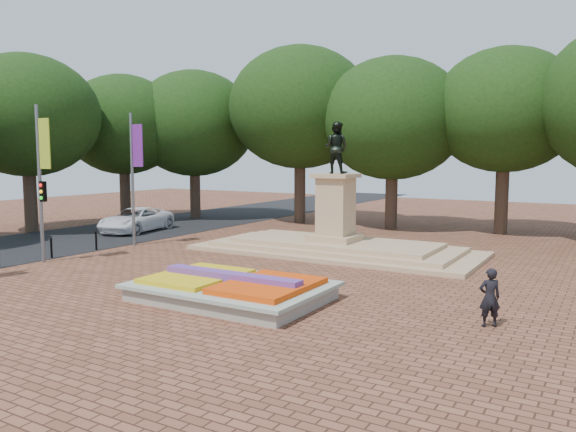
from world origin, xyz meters
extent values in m
plane|color=brown|center=(0.00, 0.00, 0.00)|extent=(90.00, 90.00, 0.00)
cube|color=black|center=(-15.00, 5.00, 0.01)|extent=(9.00, 90.00, 0.02)
cube|color=gray|center=(1.00, -2.00, 0.23)|extent=(6.00, 4.00, 0.45)
cube|color=#A1AC9C|center=(1.00, -2.00, 0.50)|extent=(6.30, 4.30, 0.12)
cube|color=#E8490C|center=(2.45, -2.00, 0.63)|extent=(2.60, 3.40, 0.22)
cube|color=yellow|center=(-0.45, -2.00, 0.62)|extent=(2.60, 3.40, 0.18)
cube|color=#4E3592|center=(1.00, -2.00, 0.72)|extent=(5.20, 0.55, 0.38)
cube|color=tan|center=(0.00, 8.00, 0.10)|extent=(14.00, 6.00, 0.20)
cube|color=tan|center=(0.00, 8.00, 0.30)|extent=(12.00, 5.00, 0.20)
cube|color=tan|center=(0.00, 8.00, 0.50)|extent=(10.00, 4.00, 0.20)
cube|color=tan|center=(0.00, 8.00, 0.75)|extent=(2.20, 2.20, 0.30)
cube|color=tan|center=(0.00, 8.00, 2.30)|extent=(1.50, 1.50, 2.80)
cube|color=tan|center=(0.00, 8.00, 3.80)|extent=(1.90, 1.90, 0.20)
imported|color=black|center=(0.00, 8.00, 5.15)|extent=(1.22, 0.95, 2.50)
cylinder|color=#3A291F|center=(-16.00, 18.00, 2.00)|extent=(0.80, 0.80, 4.00)
ellipsoid|color=black|center=(-16.00, 18.00, 6.69)|extent=(8.80, 8.80, 7.48)
cylinder|color=#3A291F|center=(-8.00, 18.00, 2.00)|extent=(0.80, 0.80, 4.00)
ellipsoid|color=black|center=(-8.00, 18.00, 6.69)|extent=(8.80, 8.80, 7.48)
cylinder|color=#3A291F|center=(-1.00, 18.00, 2.00)|extent=(0.80, 0.80, 4.00)
ellipsoid|color=black|center=(-1.00, 18.00, 6.69)|extent=(8.80, 8.80, 7.48)
cylinder|color=#3A291F|center=(6.00, 18.00, 2.00)|extent=(0.80, 0.80, 4.00)
ellipsoid|color=black|center=(6.00, 18.00, 6.69)|extent=(8.80, 8.80, 7.48)
cylinder|color=#3A291F|center=(-19.50, 5.00, 1.92)|extent=(0.80, 0.80, 3.84)
ellipsoid|color=black|center=(-19.50, 5.00, 6.41)|extent=(8.40, 8.40, 7.14)
cylinder|color=#3A291F|center=(-19.50, 13.00, 1.92)|extent=(0.80, 0.80, 3.84)
ellipsoid|color=black|center=(-19.50, 13.00, 6.41)|extent=(8.40, 8.40, 7.14)
cylinder|color=slate|center=(-10.20, -1.00, 3.50)|extent=(0.16, 0.16, 7.00)
cube|color=#9FB724|center=(-9.75, -1.00, 5.30)|extent=(0.70, 0.04, 2.20)
cylinder|color=slate|center=(-10.20, 4.50, 3.50)|extent=(0.16, 0.16, 7.00)
cube|color=#692086|center=(-9.75, 4.50, 5.30)|extent=(0.70, 0.04, 2.20)
cube|color=black|center=(-10.00, -1.00, 3.20)|extent=(0.28, 0.18, 0.90)
cylinder|color=black|center=(-10.70, -0.20, 0.45)|extent=(0.10, 0.10, 0.90)
sphere|color=black|center=(-10.70, -0.20, 0.92)|extent=(0.12, 0.12, 0.12)
cylinder|color=black|center=(-10.70, 2.40, 0.45)|extent=(0.10, 0.10, 0.90)
sphere|color=black|center=(-10.70, 2.40, 0.92)|extent=(0.12, 0.12, 0.12)
cylinder|color=black|center=(-10.70, 5.00, 0.45)|extent=(0.10, 0.10, 0.90)
sphere|color=black|center=(-10.70, 5.00, 0.92)|extent=(0.12, 0.12, 0.12)
imported|color=white|center=(-14.15, 8.49, 0.76)|extent=(3.38, 5.80, 1.52)
imported|color=black|center=(9.00, -0.76, 0.84)|extent=(0.73, 0.66, 1.67)
camera|label=1|loc=(11.95, -16.80, 4.78)|focal=35.00mm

